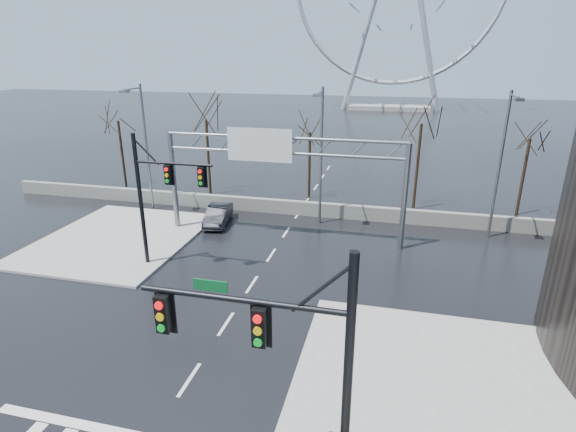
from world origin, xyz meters
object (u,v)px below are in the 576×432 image
(car, at_px, (218,215))
(sign_gantry, at_px, (277,165))
(signal_mast_far, at_px, (157,190))
(signal_mast_near, at_px, (294,361))

(car, bearing_deg, sign_gantry, -26.65)
(signal_mast_far, height_order, sign_gantry, signal_mast_far)
(car, bearing_deg, signal_mast_far, -102.44)
(signal_mast_near, relative_size, car, 1.87)
(sign_gantry, height_order, car, sign_gantry)
(sign_gantry, bearing_deg, car, 162.48)
(signal_mast_far, xyz_separation_m, sign_gantry, (5.49, 6.00, 0.35))
(signal_mast_near, height_order, sign_gantry, signal_mast_near)
(signal_mast_far, bearing_deg, car, 86.69)
(signal_mast_near, relative_size, sign_gantry, 0.49)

